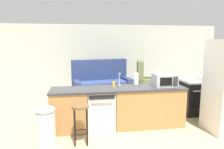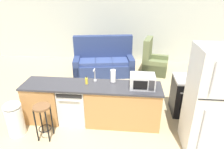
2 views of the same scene
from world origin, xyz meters
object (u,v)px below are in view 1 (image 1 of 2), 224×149
object	(u,v)px
soap_bottle	(114,84)
bar_stool	(81,116)
trash_bin	(46,125)
couch	(101,85)
armchair	(145,83)
paper_towel_roll	(136,79)
stove_range	(196,97)
microwave	(165,80)
kettle	(200,76)
dishwasher	(101,110)

from	to	relation	value
soap_bottle	bar_stool	xyz separation A→B (m)	(-0.73, -0.68, -0.44)
trash_bin	couch	size ratio (longest dim) A/B	0.35
armchair	paper_towel_roll	bearing A→B (deg)	-112.32
couch	stove_range	bearing A→B (deg)	-43.34
stove_range	couch	xyz separation A→B (m)	(-2.31, 2.18, -0.06)
microwave	kettle	size ratio (longest dim) A/B	2.44
trash_bin	paper_towel_roll	bearing A→B (deg)	22.02
kettle	microwave	bearing A→B (deg)	-152.63
armchair	couch	bearing A→B (deg)	-172.59
bar_stool	armchair	size ratio (longest dim) A/B	0.62
dishwasher	kettle	xyz separation A→B (m)	(2.77, 0.68, 0.56)
dishwasher	trash_bin	distance (m)	1.21
kettle	couch	bearing A→B (deg)	140.41
bar_stool	microwave	bearing A→B (deg)	18.49
microwave	kettle	bearing A→B (deg)	27.37
kettle	trash_bin	bearing A→B (deg)	-161.83
couch	bar_stool	bearing A→B (deg)	-102.05
bar_stool	paper_towel_roll	bearing A→B (deg)	32.86
kettle	bar_stool	xyz separation A→B (m)	(-3.20, -1.31, -0.45)
stove_range	soap_bottle	xyz separation A→B (m)	(-2.31, -0.50, 0.52)
stove_range	kettle	size ratio (longest dim) A/B	4.39
soap_bottle	kettle	bearing A→B (deg)	14.27
dishwasher	microwave	bearing A→B (deg)	-0.05
paper_towel_roll	armchair	distance (m)	3.06
soap_bottle	kettle	distance (m)	2.55
microwave	couch	world-z (taller)	couch
bar_stool	armchair	bearing A→B (deg)	56.09
paper_towel_roll	bar_stool	size ratio (longest dim) A/B	0.38
soap_bottle	kettle	world-z (taller)	kettle
dishwasher	armchair	distance (m)	3.55
kettle	bar_stool	bearing A→B (deg)	-157.73
microwave	trash_bin	xyz separation A→B (m)	(-2.52, -0.58, -0.66)
kettle	trash_bin	world-z (taller)	kettle
soap_bottle	armchair	size ratio (longest dim) A/B	0.15
microwave	armchair	bearing A→B (deg)	79.96
paper_towel_roll	kettle	bearing A→B (deg)	14.19
stove_range	paper_towel_roll	world-z (taller)	paper_towel_roll
kettle	couch	size ratio (longest dim) A/B	0.10
soap_bottle	bar_stool	size ratio (longest dim) A/B	0.24
dishwasher	trash_bin	world-z (taller)	dishwasher
paper_towel_roll	bar_stool	distance (m)	1.60
soap_bottle	trash_bin	xyz separation A→B (m)	(-1.36, -0.63, -0.59)
bar_stool	stove_range	bearing A→B (deg)	21.28
bar_stool	couch	distance (m)	3.44
stove_range	paper_towel_roll	xyz separation A→B (m)	(-1.76, -0.36, 0.59)
paper_towel_roll	trash_bin	world-z (taller)	paper_towel_roll
stove_range	armchair	xyz separation A→B (m)	(-0.62, 2.40, -0.10)
bar_stool	trash_bin	xyz separation A→B (m)	(-0.63, 0.05, -0.16)
bar_stool	trash_bin	distance (m)	0.65
bar_stool	trash_bin	world-z (taller)	same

